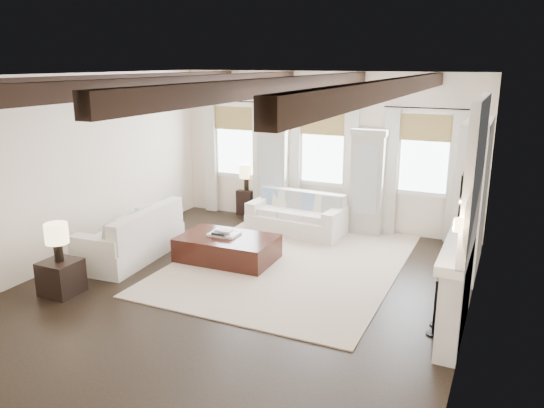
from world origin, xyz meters
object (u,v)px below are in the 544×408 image
at_px(sofa_left, 134,238).
at_px(ottoman, 227,248).
at_px(sofa_back, 297,217).
at_px(side_table_front, 61,277).
at_px(side_table_back, 247,202).

distance_m(sofa_left, ottoman, 1.67).
relative_size(sofa_back, side_table_front, 3.82).
distance_m(side_table_front, side_table_back, 5.03).
relative_size(sofa_back, side_table_back, 3.50).
xyz_separation_m(sofa_back, side_table_back, (-1.56, 0.80, -0.06)).
relative_size(sofa_left, side_table_front, 4.21).
xyz_separation_m(sofa_back, sofa_left, (-2.08, -2.54, 0.03)).
height_order(ottoman, side_table_back, side_table_back).
bearing_deg(side_table_back, side_table_front, -96.31).
bearing_deg(sofa_left, sofa_back, 50.64).
height_order(ottoman, side_table_front, side_table_front).
relative_size(ottoman, side_table_back, 2.93).
distance_m(ottoman, side_table_back, 2.95).
height_order(sofa_left, side_table_front, sofa_left).
xyz_separation_m(sofa_back, ottoman, (-0.52, -1.96, -0.12)).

